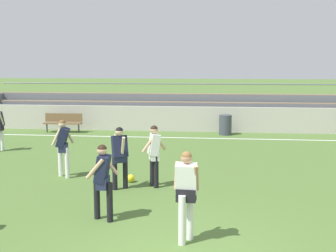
{
  "coord_description": "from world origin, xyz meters",
  "views": [
    {
      "loc": [
        0.46,
        -6.91,
        3.29
      ],
      "look_at": [
        -0.87,
        5.92,
        1.34
      ],
      "focal_mm": 44.96,
      "sensor_mm": 36.0,
      "label": 1
    }
  ],
  "objects_px": {
    "player_dark_trailing_run": "(63,143)",
    "soccer_ball": "(131,178)",
    "player_white_pressing_high": "(154,150)",
    "bleacher_stand": "(196,109)",
    "trash_bin": "(225,125)",
    "bench_far_left": "(63,121)",
    "player_dark_overlapping": "(120,153)",
    "player_white_dropping_back": "(186,188)",
    "player_dark_wide_left": "(103,176)"
  },
  "relations": [
    {
      "from": "player_dark_trailing_run",
      "to": "soccer_ball",
      "type": "relative_size",
      "value": 7.62
    },
    {
      "from": "player_white_pressing_high",
      "to": "player_dark_trailing_run",
      "type": "relative_size",
      "value": 0.99
    },
    {
      "from": "bleacher_stand",
      "to": "trash_bin",
      "type": "xyz_separation_m",
      "value": [
        1.46,
        -2.63,
        -0.44
      ]
    },
    {
      "from": "bench_far_left",
      "to": "bleacher_stand",
      "type": "bearing_deg",
      "value": 23.75
    },
    {
      "from": "player_dark_overlapping",
      "to": "player_white_dropping_back",
      "type": "relative_size",
      "value": 0.96
    },
    {
      "from": "bleacher_stand",
      "to": "player_white_dropping_back",
      "type": "distance_m",
      "value": 14.49
    },
    {
      "from": "bench_far_left",
      "to": "player_dark_wide_left",
      "type": "xyz_separation_m",
      "value": [
        4.78,
        -10.86,
        0.42
      ]
    },
    {
      "from": "bench_far_left",
      "to": "player_white_dropping_back",
      "type": "relative_size",
      "value": 1.05
    },
    {
      "from": "player_dark_trailing_run",
      "to": "soccer_ball",
      "type": "xyz_separation_m",
      "value": [
        2.03,
        -0.33,
        -0.89
      ]
    },
    {
      "from": "player_white_pressing_high",
      "to": "player_dark_overlapping",
      "type": "height_order",
      "value": "player_white_pressing_high"
    },
    {
      "from": "bleacher_stand",
      "to": "player_dark_overlapping",
      "type": "relative_size",
      "value": 13.5
    },
    {
      "from": "bleacher_stand",
      "to": "player_dark_wide_left",
      "type": "xyz_separation_m",
      "value": [
        -1.41,
        -13.58,
        0.06
      ]
    },
    {
      "from": "trash_bin",
      "to": "player_dark_trailing_run",
      "type": "relative_size",
      "value": 0.55
    },
    {
      "from": "soccer_ball",
      "to": "bleacher_stand",
      "type": "bearing_deg",
      "value": 82.65
    },
    {
      "from": "bench_far_left",
      "to": "trash_bin",
      "type": "bearing_deg",
      "value": 0.72
    },
    {
      "from": "player_dark_wide_left",
      "to": "player_dark_trailing_run",
      "type": "bearing_deg",
      "value": 122.05
    },
    {
      "from": "trash_bin",
      "to": "soccer_ball",
      "type": "bearing_deg",
      "value": -109.38
    },
    {
      "from": "bench_far_left",
      "to": "player_dark_trailing_run",
      "type": "height_order",
      "value": "player_dark_trailing_run"
    },
    {
      "from": "player_white_pressing_high",
      "to": "player_white_dropping_back",
      "type": "bearing_deg",
      "value": -72.82
    },
    {
      "from": "player_dark_trailing_run",
      "to": "bleacher_stand",
      "type": "bearing_deg",
      "value": 71.83
    },
    {
      "from": "bench_far_left",
      "to": "player_white_pressing_high",
      "type": "relative_size",
      "value": 1.09
    },
    {
      "from": "bleacher_stand",
      "to": "trash_bin",
      "type": "distance_m",
      "value": 3.04
    },
    {
      "from": "player_white_dropping_back",
      "to": "soccer_ball",
      "type": "relative_size",
      "value": 7.79
    },
    {
      "from": "soccer_ball",
      "to": "player_dark_overlapping",
      "type": "bearing_deg",
      "value": -103.14
    },
    {
      "from": "bench_far_left",
      "to": "player_dark_overlapping",
      "type": "height_order",
      "value": "player_dark_overlapping"
    },
    {
      "from": "bench_far_left",
      "to": "soccer_ball",
      "type": "relative_size",
      "value": 8.18
    },
    {
      "from": "bench_far_left",
      "to": "soccer_ball",
      "type": "xyz_separation_m",
      "value": [
        4.8,
        -7.99,
        -0.44
      ]
    },
    {
      "from": "player_white_dropping_back",
      "to": "player_dark_trailing_run",
      "type": "height_order",
      "value": "player_white_dropping_back"
    },
    {
      "from": "player_dark_wide_left",
      "to": "player_white_pressing_high",
      "type": "bearing_deg",
      "value": 73.79
    },
    {
      "from": "player_dark_overlapping",
      "to": "player_dark_trailing_run",
      "type": "distance_m",
      "value": 2.12
    },
    {
      "from": "player_dark_trailing_run",
      "to": "player_dark_overlapping",
      "type": "bearing_deg",
      "value": -27.68
    },
    {
      "from": "player_white_pressing_high",
      "to": "player_dark_wide_left",
      "type": "relative_size",
      "value": 1.02
    },
    {
      "from": "player_white_dropping_back",
      "to": "soccer_ball",
      "type": "bearing_deg",
      "value": 115.08
    },
    {
      "from": "bleacher_stand",
      "to": "player_dark_trailing_run",
      "type": "bearing_deg",
      "value": -108.17
    },
    {
      "from": "trash_bin",
      "to": "player_white_dropping_back",
      "type": "distance_m",
      "value": 11.92
    },
    {
      "from": "player_dark_wide_left",
      "to": "player_dark_overlapping",
      "type": "bearing_deg",
      "value": 93.23
    },
    {
      "from": "trash_bin",
      "to": "player_dark_trailing_run",
      "type": "height_order",
      "value": "player_dark_trailing_run"
    },
    {
      "from": "bleacher_stand",
      "to": "player_dark_overlapping",
      "type": "height_order",
      "value": "bleacher_stand"
    },
    {
      "from": "player_white_pressing_high",
      "to": "player_white_dropping_back",
      "type": "distance_m",
      "value": 3.59
    },
    {
      "from": "player_white_dropping_back",
      "to": "player_dark_trailing_run",
      "type": "relative_size",
      "value": 1.02
    },
    {
      "from": "player_dark_trailing_run",
      "to": "bench_far_left",
      "type": "bearing_deg",
      "value": 109.92
    },
    {
      "from": "player_dark_overlapping",
      "to": "player_white_dropping_back",
      "type": "distance_m",
      "value": 3.66
    },
    {
      "from": "bleacher_stand",
      "to": "player_dark_overlapping",
      "type": "distance_m",
      "value": 11.48
    },
    {
      "from": "player_dark_overlapping",
      "to": "player_dark_wide_left",
      "type": "distance_m",
      "value": 2.21
    },
    {
      "from": "trash_bin",
      "to": "player_dark_wide_left",
      "type": "xyz_separation_m",
      "value": [
        -2.87,
        -10.96,
        0.5
      ]
    },
    {
      "from": "bleacher_stand",
      "to": "player_white_dropping_back",
      "type": "xyz_separation_m",
      "value": [
        0.38,
        -14.49,
        0.12
      ]
    },
    {
      "from": "player_white_dropping_back",
      "to": "player_dark_wide_left",
      "type": "height_order",
      "value": "player_white_dropping_back"
    },
    {
      "from": "trash_bin",
      "to": "soccer_ball",
      "type": "xyz_separation_m",
      "value": [
        -2.85,
        -8.09,
        -0.35
      ]
    },
    {
      "from": "bench_far_left",
      "to": "player_white_pressing_high",
      "type": "distance_m",
      "value": 10.0
    },
    {
      "from": "player_dark_overlapping",
      "to": "player_white_dropping_back",
      "type": "bearing_deg",
      "value": -58.39
    }
  ]
}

